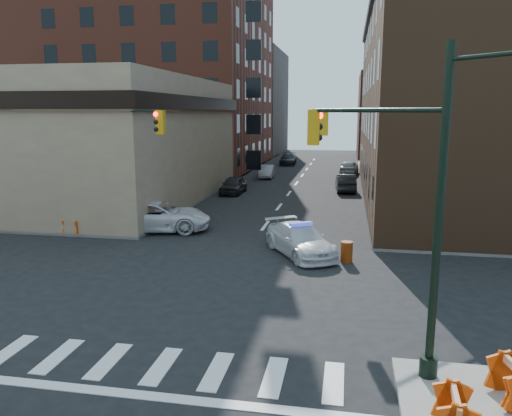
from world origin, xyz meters
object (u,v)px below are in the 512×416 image
at_px(parked_car_wnear, 233,185).
at_px(parked_car_enear, 346,183).
at_px(barrel_road, 347,252).
at_px(barricade_nw_a, 148,219).
at_px(parked_car_wfar, 267,172).
at_px(police_car, 300,240).
at_px(barrel_bank, 183,222).
at_px(pickup, 157,216).
at_px(pedestrian_b, 108,206).
at_px(pedestrian_a, 112,214).

xyz_separation_m(parked_car_wnear, parked_car_enear, (9.06, 2.79, 0.03)).
distance_m(parked_car_enear, barrel_road, 20.48).
distance_m(barrel_road, barricade_nw_a, 12.11).
relative_size(parked_car_wnear, parked_car_wfar, 1.07).
bearing_deg(parked_car_enear, police_car, 80.28).
bearing_deg(barrel_road, parked_car_wfar, 106.23).
bearing_deg(barricade_nw_a, parked_car_enear, 58.13).
relative_size(parked_car_wfar, barrel_bank, 3.81).
height_order(pickup, parked_car_wnear, pickup).
bearing_deg(parked_car_wfar, pickup, -99.14).
xyz_separation_m(pedestrian_b, barrel_road, (14.11, -5.39, -0.60)).
distance_m(pedestrian_a, barrel_road, 13.58).
height_order(parked_car_enear, barrel_road, parked_car_enear).
xyz_separation_m(police_car, barricade_nw_a, (-9.09, 3.66, -0.14)).
xyz_separation_m(parked_car_wfar, pedestrian_b, (-5.97, -22.58, 0.43)).
xyz_separation_m(parked_car_enear, barrel_road, (0.20, -20.47, -0.26)).
xyz_separation_m(pickup, barrel_bank, (1.42, 0.36, -0.33)).
distance_m(barrel_bank, barricade_nw_a, 2.12).
bearing_deg(pedestrian_a, parked_car_enear, 82.45).
bearing_deg(barrel_bank, pedestrian_a, -168.37).
bearing_deg(barricade_nw_a, pedestrian_b, 164.98).
bearing_deg(pedestrian_a, parked_car_wfar, 108.47).
distance_m(pickup, barrel_road, 11.34).
bearing_deg(police_car, parked_car_enear, 53.25).
distance_m(police_car, parked_car_enear, 19.75).
xyz_separation_m(police_car, pedestrian_a, (-10.90, 2.89, 0.23)).
distance_m(pickup, parked_car_wnear, 13.60).
height_order(pickup, barrel_bank, pickup).
xyz_separation_m(pedestrian_a, barrel_bank, (3.93, 0.81, -0.43)).
bearing_deg(pedestrian_b, pickup, -10.76).
bearing_deg(pedestrian_a, barricade_nw_a, 52.88).
relative_size(police_car, barricade_nw_a, 4.43).
relative_size(police_car, barrel_bank, 4.81).
xyz_separation_m(parked_car_wfar, barrel_bank, (-0.99, -23.45, -0.13)).
height_order(parked_car_enear, pedestrian_a, pedestrian_a).
bearing_deg(barrel_road, police_car, 159.27).
height_order(pedestrian_a, barrel_bank, pedestrian_a).
height_order(pedestrian_a, barrel_road, pedestrian_a).
bearing_deg(barrel_road, parked_car_enear, 90.56).
height_order(parked_car_wfar, barricade_nw_a, parked_car_wfar).
distance_m(pickup, pedestrian_a, 2.55).
relative_size(pickup, parked_car_wfar, 1.55).
bearing_deg(barrel_road, pickup, 158.52).
bearing_deg(barrel_bank, parked_car_wfar, 87.58).
distance_m(police_car, pickup, 9.03).
distance_m(parked_car_wfar, pedestrian_b, 23.36).
bearing_deg(barricade_nw_a, pedestrian_a, -154.30).
bearing_deg(police_car, barrel_bank, 120.98).
bearing_deg(pickup, parked_car_wfar, -17.85).
relative_size(pickup, parked_car_enear, 1.35).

